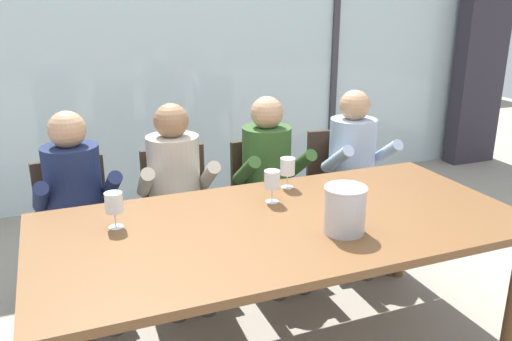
# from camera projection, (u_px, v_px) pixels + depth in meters

# --- Properties ---
(ground) EXTENTS (14.00, 14.00, 0.00)m
(ground) POSITION_uv_depth(u_px,v_px,m) (221.00, 268.00, 3.66)
(ground) COLOR #9E9384
(window_glass_panel) EXTENTS (7.56, 0.03, 2.60)m
(window_glass_panel) POSITION_uv_depth(u_px,v_px,m) (164.00, 56.00, 4.61)
(window_glass_panel) COLOR silver
(window_glass_panel) RESTS_ON ground
(window_mullion_right) EXTENTS (0.06, 0.06, 2.60)m
(window_mullion_right) POSITION_uv_depth(u_px,v_px,m) (334.00, 49.00, 5.19)
(window_mullion_right) COLOR #38383D
(window_mullion_right) RESTS_ON ground
(hillside_vineyard) EXTENTS (13.56, 2.40, 1.51)m
(hillside_vineyard) POSITION_uv_depth(u_px,v_px,m) (110.00, 65.00, 8.39)
(hillside_vineyard) COLOR #568942
(hillside_vineyard) RESTS_ON ground
(curtain_heavy_drape) EXTENTS (0.56, 0.20, 2.60)m
(curtain_heavy_drape) POSITION_uv_depth(u_px,v_px,m) (482.00, 45.00, 5.66)
(curtain_heavy_drape) COLOR #332D38
(curtain_heavy_drape) RESTS_ON ground
(dining_table) EXTENTS (2.36, 1.12, 0.76)m
(dining_table) POSITION_uv_depth(u_px,v_px,m) (283.00, 233.00, 2.56)
(dining_table) COLOR brown
(dining_table) RESTS_ON ground
(chair_near_curtain) EXTENTS (0.49, 0.49, 0.88)m
(chair_near_curtain) POSITION_uv_depth(u_px,v_px,m) (77.00, 222.00, 3.15)
(chair_near_curtain) COLOR #332319
(chair_near_curtain) RESTS_ON ground
(chair_left_of_center) EXTENTS (0.47, 0.47, 0.88)m
(chair_left_of_center) POSITION_uv_depth(u_px,v_px,m) (180.00, 206.00, 3.39)
(chair_left_of_center) COLOR #332319
(chair_left_of_center) RESTS_ON ground
(chair_center) EXTENTS (0.48, 0.48, 0.88)m
(chair_center) POSITION_uv_depth(u_px,v_px,m) (266.00, 194.00, 3.59)
(chair_center) COLOR #332319
(chair_center) RESTS_ON ground
(chair_right_of_center) EXTENTS (0.50, 0.50, 0.88)m
(chair_right_of_center) POSITION_uv_depth(u_px,v_px,m) (339.00, 182.00, 3.82)
(chair_right_of_center) COLOR #332319
(chair_right_of_center) RESTS_ON ground
(person_navy_polo) EXTENTS (0.49, 0.63, 1.20)m
(person_navy_polo) POSITION_uv_depth(u_px,v_px,m) (77.00, 202.00, 2.99)
(person_navy_polo) COLOR #192347
(person_navy_polo) RESTS_ON ground
(person_beige_jumper) EXTENTS (0.47, 0.62, 1.20)m
(person_beige_jumper) POSITION_uv_depth(u_px,v_px,m) (177.00, 189.00, 3.19)
(person_beige_jumper) COLOR #B7AD9E
(person_beige_jumper) RESTS_ON ground
(person_olive_shirt) EXTENTS (0.46, 0.61, 1.20)m
(person_olive_shirt) POSITION_uv_depth(u_px,v_px,m) (271.00, 177.00, 3.41)
(person_olive_shirt) COLOR #2D5123
(person_olive_shirt) RESTS_ON ground
(person_pale_blue_shirt) EXTENTS (0.46, 0.61, 1.20)m
(person_pale_blue_shirt) POSITION_uv_depth(u_px,v_px,m) (357.00, 166.00, 3.64)
(person_pale_blue_shirt) COLOR #9EB2D1
(person_pale_blue_shirt) RESTS_ON ground
(ice_bucket_primary) EXTENTS (0.20, 0.20, 0.22)m
(ice_bucket_primary) POSITION_uv_depth(u_px,v_px,m) (345.00, 209.00, 2.39)
(ice_bucket_primary) COLOR #B7B7BC
(ice_bucket_primary) RESTS_ON dining_table
(wine_glass_by_left_taster) EXTENTS (0.08, 0.08, 0.17)m
(wine_glass_by_left_taster) POSITION_uv_depth(u_px,v_px,m) (272.00, 181.00, 2.74)
(wine_glass_by_left_taster) COLOR silver
(wine_glass_by_left_taster) RESTS_ON dining_table
(wine_glass_near_bucket) EXTENTS (0.08, 0.08, 0.17)m
(wine_glass_near_bucket) POSITION_uv_depth(u_px,v_px,m) (288.00, 167.00, 2.95)
(wine_glass_near_bucket) COLOR silver
(wine_glass_near_bucket) RESTS_ON dining_table
(wine_glass_center_pour) EXTENTS (0.08, 0.08, 0.17)m
(wine_glass_center_pour) POSITION_uv_depth(u_px,v_px,m) (114.00, 204.00, 2.44)
(wine_glass_center_pour) COLOR silver
(wine_glass_center_pour) RESTS_ON dining_table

